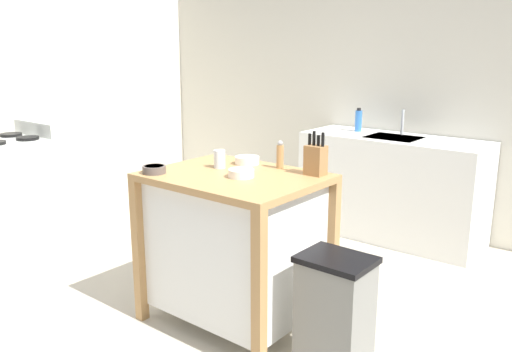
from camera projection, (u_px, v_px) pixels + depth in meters
name	position (u px, v px, depth m)	size (l,w,h in m)	color
ground_plane	(231.00, 326.00, 3.21)	(6.88, 6.88, 0.00)	#BCB29E
wall_back	(409.00, 86.00, 4.72)	(5.88, 0.10, 2.60)	beige
wall_left	(72.00, 81.00, 5.38)	(0.10, 3.01, 2.60)	beige
kitchen_island	(235.00, 241.00, 3.16)	(0.99, 0.76, 0.93)	#AD7F4C
knife_block	(316.00, 159.00, 3.02)	(0.11, 0.09, 0.25)	#9E7042
bowl_ceramic_small	(241.00, 173.00, 2.98)	(0.15, 0.15, 0.05)	silver
bowl_stoneware_deep	(154.00, 169.00, 3.08)	(0.14, 0.14, 0.04)	#564C47
bowl_ceramic_wide	(247.00, 160.00, 3.31)	(0.15, 0.15, 0.05)	silver
drinking_cup	(220.00, 159.00, 3.20)	(0.07, 0.07, 0.11)	silver
pepper_grinder	(280.00, 155.00, 3.19)	(0.04, 0.04, 0.17)	#AD7F4C
trash_bin	(334.00, 314.00, 2.71)	(0.36, 0.28, 0.63)	slate
sink_counter	(391.00, 187.00, 4.63)	(1.56, 0.60, 0.89)	silver
sink_faucet	(402.00, 122.00, 4.60)	(0.02, 0.02, 0.22)	#B7BCC1
bottle_spray_cleaner	(358.00, 120.00, 4.79)	(0.06, 0.06, 0.21)	blue
stove	(9.00, 191.00, 4.47)	(0.60, 0.60, 1.01)	silver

